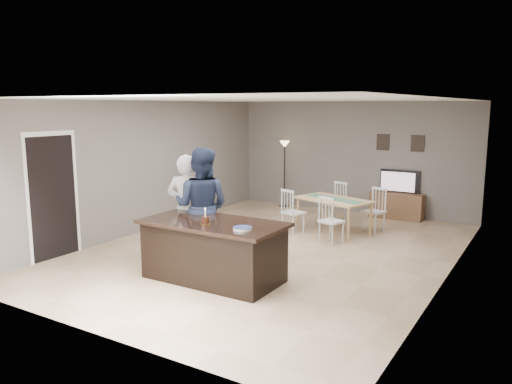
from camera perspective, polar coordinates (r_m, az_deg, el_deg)
The scene contains 14 objects.
floor at distance 9.14m, azimuth 1.86°, elevation -6.68°, with size 8.00×8.00×0.00m, color tan.
room_shell at distance 8.81m, azimuth 1.92°, elevation 3.84°, with size 8.00×8.00×8.00m.
kitchen_island at distance 7.56m, azimuth -4.86°, elevation -6.67°, with size 2.15×1.10×0.90m.
tv_console at distance 12.05m, azimuth 15.77°, elevation -1.53°, with size 1.20×0.40×0.60m, color brown.
television at distance 12.02m, azimuth 15.99°, elevation 1.16°, with size 0.91×0.12×0.53m, color black.
tv_screen_glow at distance 11.94m, azimuth 15.89°, elevation 1.14°, with size 0.78×0.78×0.00m, color orange.
picture_frames at distance 12.07m, azimuth 16.13°, elevation 5.42°, with size 1.10×0.02×0.38m.
doorway at distance 9.12m, azimuth -22.24°, elevation 0.66°, with size 0.00×2.10×2.65m.
woman at distance 8.43m, azimuth -7.94°, elevation -1.84°, with size 0.66×0.43×1.81m, color #B8B8BC.
man at distance 8.23m, azimuth -6.24°, elevation -1.64°, with size 0.94×0.73×1.94m, color #1B243D.
birthday_cake at distance 7.30m, azimuth -5.82°, elevation -3.22°, with size 0.15×0.15×0.23m.
plate_stack at distance 6.92m, azimuth -1.56°, elevation -4.19°, with size 0.27×0.27×0.04m.
dining_table at distance 10.40m, azimuth 8.87°, elevation -1.43°, with size 1.89×2.06×0.92m.
floor_lamp at distance 12.86m, azimuth 3.29°, elevation 4.14°, with size 0.26×0.26×1.71m.
Camera 1 is at (4.28, -7.65, 2.60)m, focal length 35.00 mm.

